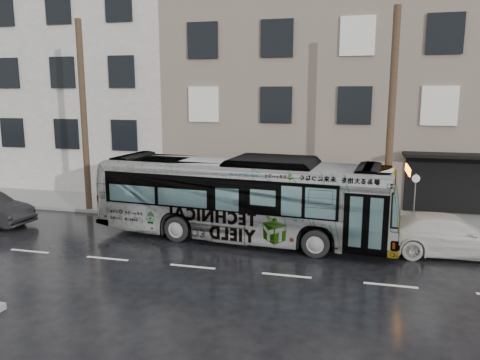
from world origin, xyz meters
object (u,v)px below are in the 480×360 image
Objects in this scene: white_sedan at (449,235)px; utility_pole_rear at (84,117)px; sign_post at (414,202)px; utility_pole_front at (391,121)px; bus at (243,198)px.

utility_pole_rear is at bearing 76.66° from white_sedan.
sign_post is (15.10, 0.00, -3.30)m from utility_pole_rear.
utility_pole_front reaches higher than white_sedan.
bus is at bearing -160.67° from sign_post.
utility_pole_front is at bearing -62.06° from bus.
sign_post is 2.63m from white_sedan.
utility_pole_rear is 9.22m from bus.
bus is (-5.59, -2.35, -2.98)m from utility_pole_front.
utility_pole_front is at bearing 180.00° from sign_post.
bus is 7.74m from white_sedan.
sign_post is at bearing 0.00° from utility_pole_rear.
utility_pole_rear is 3.75× the size of sign_post.
utility_pole_rear reaches higher than white_sedan.
bus is (8.41, -2.35, -2.98)m from utility_pole_rear.
utility_pole_front is 5.03m from white_sedan.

